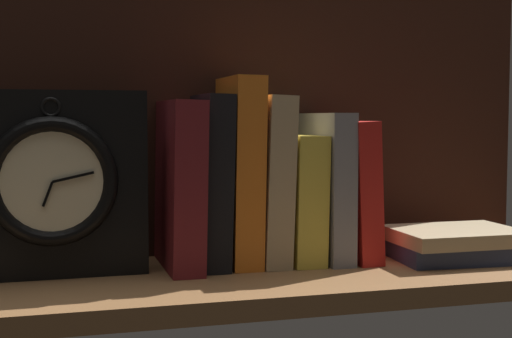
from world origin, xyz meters
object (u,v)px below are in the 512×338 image
at_px(book_tan_shortstories, 268,180).
at_px(book_red_requiem, 349,190).
at_px(framed_clock, 52,183).
at_px(book_yellow_seinlanguage, 297,198).
at_px(book_gray_chess, 325,186).
at_px(book_stack_side, 456,244).
at_px(book_maroon_dawkins, 180,184).
at_px(book_black_skeptic, 210,181).
at_px(book_orange_pandolfini, 239,171).

bearing_deg(book_tan_shortstories, book_red_requiem, 0.00).
bearing_deg(framed_clock, book_yellow_seinlanguage, 2.33).
relative_size(book_gray_chess, book_stack_side, 1.16).
height_order(book_maroon_dawkins, book_black_skeptic, book_black_skeptic).
height_order(book_yellow_seinlanguage, framed_clock, framed_clock).
height_order(book_gray_chess, framed_clock, framed_clock).
bearing_deg(framed_clock, book_tan_shortstories, 2.68).
bearing_deg(book_red_requiem, book_tan_shortstories, 180.00).
bearing_deg(framed_clock, book_maroon_dawkins, 4.69).
height_order(book_orange_pandolfini, book_stack_side, book_orange_pandolfini).
relative_size(book_black_skeptic, book_red_requiem, 1.18).
xyz_separation_m(book_gray_chess, book_red_requiem, (0.04, 0.00, -0.01)).
xyz_separation_m(book_maroon_dawkins, book_tan_shortstories, (0.12, 0.00, 0.00)).
height_order(book_black_skeptic, book_orange_pandolfini, book_orange_pandolfini).
distance_m(book_orange_pandolfini, book_yellow_seinlanguage, 0.09).
relative_size(book_tan_shortstories, framed_clock, 0.98).
height_order(book_yellow_seinlanguage, book_red_requiem, book_red_requiem).
xyz_separation_m(book_orange_pandolfini, book_gray_chess, (0.12, 0.00, -0.02)).
height_order(book_orange_pandolfini, framed_clock, book_orange_pandolfini).
height_order(book_red_requiem, framed_clock, framed_clock).
relative_size(book_tan_shortstories, book_yellow_seinlanguage, 1.30).
bearing_deg(book_maroon_dawkins, book_tan_shortstories, 0.00).
bearing_deg(framed_clock, book_black_skeptic, 3.74).
distance_m(book_orange_pandolfini, book_tan_shortstories, 0.04).
bearing_deg(book_tan_shortstories, book_gray_chess, 0.00).
xyz_separation_m(book_tan_shortstories, book_red_requiem, (0.12, 0.00, -0.02)).
relative_size(book_red_requiem, book_stack_side, 1.10).
bearing_deg(book_tan_shortstories, book_maroon_dawkins, 180.00).
bearing_deg(book_black_skeptic, framed_clock, -176.26).
distance_m(book_red_requiem, framed_clock, 0.40).
relative_size(book_maroon_dawkins, book_gray_chess, 1.08).
relative_size(book_orange_pandolfini, framed_clock, 1.09).
bearing_deg(book_stack_side, book_gray_chess, 160.54).
bearing_deg(book_yellow_seinlanguage, book_tan_shortstories, 180.00).
xyz_separation_m(book_maroon_dawkins, book_stack_side, (0.37, -0.06, -0.09)).
height_order(book_orange_pandolfini, book_tan_shortstories, book_orange_pandolfini).
bearing_deg(book_gray_chess, book_yellow_seinlanguage, 180.00).
bearing_deg(framed_clock, book_stack_side, -5.01).
relative_size(framed_clock, book_stack_side, 1.32).
relative_size(book_yellow_seinlanguage, framed_clock, 0.75).
xyz_separation_m(book_red_requiem, book_stack_side, (0.13, -0.06, -0.07)).
bearing_deg(book_orange_pandolfini, book_maroon_dawkins, 180.00).
relative_size(book_maroon_dawkins, book_tan_shortstories, 0.97).
bearing_deg(book_maroon_dawkins, framed_clock, -175.31).
distance_m(book_yellow_seinlanguage, framed_clock, 0.32).
bearing_deg(book_maroon_dawkins, book_yellow_seinlanguage, 0.00).
bearing_deg(book_red_requiem, book_yellow_seinlanguage, 180.00).
bearing_deg(book_orange_pandolfini, book_stack_side, -11.57).
xyz_separation_m(book_maroon_dawkins, book_red_requiem, (0.24, 0.00, -0.01)).
height_order(book_maroon_dawkins, book_yellow_seinlanguage, book_maroon_dawkins).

